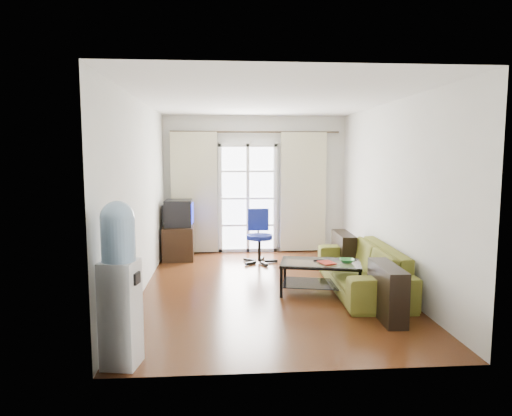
{
  "coord_description": "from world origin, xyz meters",
  "views": [
    {
      "loc": [
        -0.67,
        -6.45,
        1.93
      ],
      "look_at": [
        -0.15,
        0.35,
        1.14
      ],
      "focal_mm": 32.0,
      "sensor_mm": 36.0,
      "label": 1
    }
  ],
  "objects_px": {
    "task_chair": "(259,247)",
    "water_cooler": "(120,281)",
    "coffee_table": "(320,273)",
    "crt_tv": "(178,213)",
    "tv_stand": "(179,242)",
    "sofa": "(362,268)"
  },
  "relations": [
    {
      "from": "sofa",
      "to": "water_cooler",
      "type": "height_order",
      "value": "water_cooler"
    },
    {
      "from": "sofa",
      "to": "water_cooler",
      "type": "bearing_deg",
      "value": -51.72
    },
    {
      "from": "coffee_table",
      "to": "crt_tv",
      "type": "relative_size",
      "value": 2.22
    },
    {
      "from": "tv_stand",
      "to": "water_cooler",
      "type": "height_order",
      "value": "water_cooler"
    },
    {
      "from": "crt_tv",
      "to": "task_chair",
      "type": "xyz_separation_m",
      "value": [
        1.49,
        -0.45,
        -0.58
      ]
    },
    {
      "from": "task_chair",
      "to": "sofa",
      "type": "bearing_deg",
      "value": -54.9
    },
    {
      "from": "coffee_table",
      "to": "tv_stand",
      "type": "relative_size",
      "value": 1.45
    },
    {
      "from": "tv_stand",
      "to": "task_chair",
      "type": "distance_m",
      "value": 1.56
    },
    {
      "from": "coffee_table",
      "to": "water_cooler",
      "type": "distance_m",
      "value": 3.12
    },
    {
      "from": "coffee_table",
      "to": "task_chair",
      "type": "bearing_deg",
      "value": 110.34
    },
    {
      "from": "coffee_table",
      "to": "sofa",
      "type": "bearing_deg",
      "value": 8.92
    },
    {
      "from": "crt_tv",
      "to": "water_cooler",
      "type": "relative_size",
      "value": 0.36
    },
    {
      "from": "water_cooler",
      "to": "tv_stand",
      "type": "bearing_deg",
      "value": 98.92
    },
    {
      "from": "coffee_table",
      "to": "task_chair",
      "type": "relative_size",
      "value": 1.26
    },
    {
      "from": "crt_tv",
      "to": "water_cooler",
      "type": "distance_m",
      "value": 4.39
    },
    {
      "from": "tv_stand",
      "to": "water_cooler",
      "type": "bearing_deg",
      "value": -93.92
    },
    {
      "from": "tv_stand",
      "to": "crt_tv",
      "type": "height_order",
      "value": "crt_tv"
    },
    {
      "from": "task_chair",
      "to": "water_cooler",
      "type": "height_order",
      "value": "water_cooler"
    },
    {
      "from": "sofa",
      "to": "crt_tv",
      "type": "relative_size",
      "value": 4.11
    },
    {
      "from": "crt_tv",
      "to": "water_cooler",
      "type": "xyz_separation_m",
      "value": [
        -0.11,
        -4.39,
        -0.06
      ]
    },
    {
      "from": "coffee_table",
      "to": "water_cooler",
      "type": "height_order",
      "value": "water_cooler"
    },
    {
      "from": "task_chair",
      "to": "water_cooler",
      "type": "bearing_deg",
      "value": -113.29
    }
  ]
}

